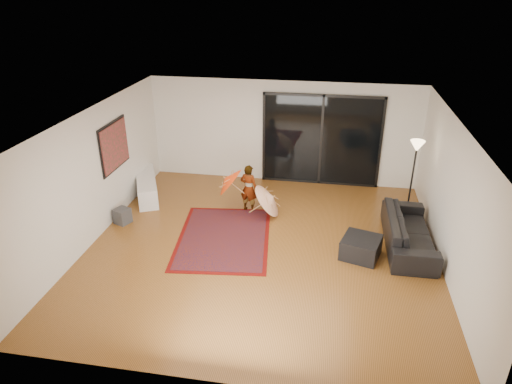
% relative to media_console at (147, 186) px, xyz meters
% --- Properties ---
extents(floor, '(7.00, 7.00, 0.00)m').
position_rel_media_console_xyz_m(floor, '(3.25, -1.95, -0.25)').
color(floor, brown).
rests_on(floor, ground).
extents(ceiling, '(7.00, 7.00, 0.00)m').
position_rel_media_console_xyz_m(ceiling, '(3.25, -1.95, 2.45)').
color(ceiling, white).
rests_on(ceiling, wall_back).
extents(wall_back, '(7.00, 0.00, 7.00)m').
position_rel_media_console_xyz_m(wall_back, '(3.25, 1.55, 1.10)').
color(wall_back, silver).
rests_on(wall_back, floor).
extents(wall_front, '(7.00, 0.00, 7.00)m').
position_rel_media_console_xyz_m(wall_front, '(3.25, -5.45, 1.10)').
color(wall_front, silver).
rests_on(wall_front, floor).
extents(wall_left, '(0.00, 7.00, 7.00)m').
position_rel_media_console_xyz_m(wall_left, '(-0.25, -1.95, 1.10)').
color(wall_left, silver).
rests_on(wall_left, floor).
extents(wall_right, '(0.00, 7.00, 7.00)m').
position_rel_media_console_xyz_m(wall_right, '(6.75, -1.95, 1.10)').
color(wall_right, silver).
rests_on(wall_right, floor).
extents(sliding_door, '(3.06, 0.07, 2.40)m').
position_rel_media_console_xyz_m(sliding_door, '(4.25, 1.52, 0.95)').
color(sliding_door, black).
rests_on(sliding_door, wall_back).
extents(painting, '(0.04, 1.28, 1.08)m').
position_rel_media_console_xyz_m(painting, '(-0.21, -0.95, 1.40)').
color(painting, black).
rests_on(painting, wall_left).
extents(media_console, '(1.16, 1.83, 0.50)m').
position_rel_media_console_xyz_m(media_console, '(0.00, 0.00, 0.00)').
color(media_console, white).
rests_on(media_console, floor).
extents(speaker, '(0.40, 0.40, 0.35)m').
position_rel_media_console_xyz_m(speaker, '(0.00, -1.45, -0.08)').
color(speaker, '#424244').
rests_on(speaker, floor).
extents(persian_rug, '(2.20, 2.86, 0.02)m').
position_rel_media_console_xyz_m(persian_rug, '(2.39, -1.71, -0.24)').
color(persian_rug, '#590907').
rests_on(persian_rug, floor).
extents(sofa, '(0.91, 2.29, 0.67)m').
position_rel_media_console_xyz_m(sofa, '(6.20, -1.36, 0.08)').
color(sofa, black).
rests_on(sofa, floor).
extents(ottoman, '(0.87, 0.87, 0.40)m').
position_rel_media_console_xyz_m(ottoman, '(5.23, -1.93, -0.05)').
color(ottoman, black).
rests_on(ottoman, floor).
extents(floor_lamp, '(0.31, 0.31, 1.83)m').
position_rel_media_console_xyz_m(floor_lamp, '(6.35, -0.02, 1.20)').
color(floor_lamp, black).
rests_on(floor_lamp, floor).
extents(child, '(0.48, 0.38, 1.15)m').
position_rel_media_console_xyz_m(child, '(2.69, -0.37, 0.33)').
color(child, '#999999').
rests_on(child, floor).
extents(parasol_orange, '(0.61, 0.76, 0.85)m').
position_rel_media_console_xyz_m(parasol_orange, '(2.14, -0.42, 0.48)').
color(parasol_orange, '#EB3E0C').
rests_on(parasol_orange, child).
extents(parasol_white, '(0.67, 0.84, 0.94)m').
position_rel_media_console_xyz_m(parasol_white, '(3.29, -0.52, 0.25)').
color(parasol_white, white).
rests_on(parasol_white, floor).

